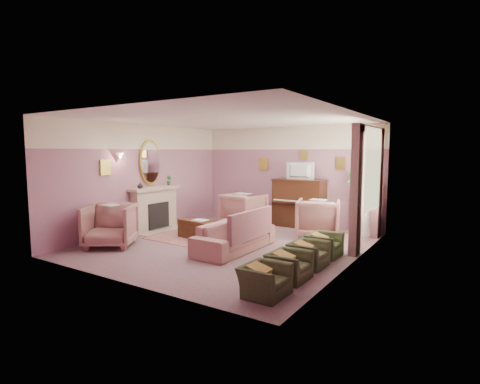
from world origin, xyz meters
The scene contains 48 objects.
floor centered at (0.00, 0.00, 0.00)m, with size 5.50×6.00×0.01m, color #805F66.
ceiling centered at (0.00, 0.00, 2.80)m, with size 5.50×6.00×0.01m, color white.
wall_back centered at (0.00, 3.00, 1.40)m, with size 5.50×0.02×2.80m, color gray.
wall_front centered at (0.00, -3.00, 1.40)m, with size 5.50×0.02×2.80m, color gray.
wall_left centered at (-2.75, 0.00, 1.40)m, with size 0.02×6.00×2.80m, color gray.
wall_right centered at (2.75, 0.00, 1.40)m, with size 0.02×6.00×2.80m, color gray.
picture_rail_band centered at (0.00, 2.99, 2.47)m, with size 5.50×0.01×0.65m, color beige.
stripe_panel centered at (2.73, 1.30, 1.07)m, with size 0.01×3.00×2.15m, color #96A47F.
fireplace_surround centered at (-2.59, 0.20, 0.55)m, with size 0.30×1.40×1.10m, color #C0AC95.
fireplace_inset centered at (-2.49, 0.20, 0.40)m, with size 0.18×0.72×0.68m, color black.
fire_ember centered at (-2.45, 0.20, 0.22)m, with size 0.06×0.54×0.10m, color #FF5B05.
mantel_shelf centered at (-2.56, 0.20, 1.12)m, with size 0.40×1.55×0.07m, color #C0AC95.
hearth centered at (-2.39, 0.20, 0.01)m, with size 0.55×1.50×0.02m, color #C0AC95.
mirror_frame centered at (-2.70, 0.20, 1.80)m, with size 0.04×0.72×1.20m, color #B19E3A.
mirror_glass centered at (-2.67, 0.20, 1.80)m, with size 0.01×0.60×1.06m, color white.
sconce_shade centered at (-2.62, -0.85, 1.98)m, with size 0.20×0.20×0.16m, color #FFB892.
piano centered at (0.50, 2.68, 0.65)m, with size 1.40×0.60×1.30m, color #351B0F.
piano_keyshelf centered at (0.50, 2.33, 0.72)m, with size 1.30×0.12×0.06m, color #351B0F.
piano_keys centered at (0.50, 2.33, 0.76)m, with size 1.20×0.08×0.02m, color white.
piano_top centered at (0.50, 2.68, 1.31)m, with size 1.45×0.65×0.04m, color #351B0F.
television centered at (0.50, 2.63, 1.60)m, with size 0.80×0.12×0.48m, color black.
print_back_left centered at (-0.80, 2.96, 1.72)m, with size 0.30×0.03×0.38m, color #B19E3A.
print_back_right centered at (1.55, 2.96, 1.78)m, with size 0.26×0.03×0.34m, color #B19E3A.
print_back_mid centered at (0.50, 2.96, 2.00)m, with size 0.22×0.03×0.26m, color #B19E3A.
print_left_wall centered at (-2.71, -1.20, 1.72)m, with size 0.03×0.28×0.36m, color #B19E3A.
window_blind centered at (2.70, 1.55, 1.70)m, with size 0.03×1.40×1.80m, color beige.
curtain_left centered at (2.62, 0.63, 1.30)m, with size 0.16×0.34×2.60m, color #8E535E.
curtain_right centered at (2.62, 2.47, 1.30)m, with size 0.16×0.34×2.60m, color #8E535E.
pelmet centered at (2.62, 1.55, 2.56)m, with size 0.16×2.20×0.16m, color #8E535E.
mantel_plant centered at (-2.55, 0.75, 1.29)m, with size 0.16×0.16×0.28m, color #2F7833.
mantel_vase centered at (-2.55, -0.30, 1.23)m, with size 0.16×0.16×0.16m, color beige.
area_rug centered at (-0.82, 0.14, 0.01)m, with size 2.50×1.80×0.01m, color #A86660.
coffee_table centered at (-0.95, 0.05, 0.23)m, with size 1.00×0.50×0.45m, color #3A1F0E.
table_paper centered at (-0.90, 0.05, 0.46)m, with size 0.35×0.28×0.01m, color silver.
sofa centered at (0.39, -0.40, 0.42)m, with size 0.70×2.10×0.85m, color #A7746E.
sofa_throw centered at (0.79, -0.40, 0.60)m, with size 0.11×1.59×0.58m, color #8E535E.
floral_armchair_left centered at (-0.80, 1.84, 0.52)m, with size 1.00×1.00×1.04m, color #A7746E.
floral_armchair_right centered at (1.43, 1.71, 0.52)m, with size 1.00×1.00×1.04m, color #A7746E.
floral_armchair_front centered at (-2.11, -1.60, 0.52)m, with size 1.00×1.00×1.04m, color #A7746E.
olive_chair_a centered at (2.13, -2.25, 0.30)m, with size 0.49×0.70×0.61m, color #3A4225.
olive_chair_b centered at (2.13, -1.43, 0.30)m, with size 0.49×0.70×0.61m, color #3A4225.
olive_chair_c centered at (2.13, -0.61, 0.30)m, with size 0.49×0.70×0.61m, color #3A4225.
olive_chair_d centered at (2.13, 0.21, 0.30)m, with size 0.49×0.70×0.61m, color #3A4225.
side_table centered at (2.24, 2.64, 0.35)m, with size 0.52×0.52×0.70m, color silver.
side_plant_big centered at (2.24, 2.64, 0.87)m, with size 0.30×0.30×0.34m, color #2F7833.
side_plant_small centered at (2.36, 2.54, 0.84)m, with size 0.16×0.16×0.28m, color #2F7833.
palm_pot centered at (2.18, 2.57, 0.17)m, with size 0.34×0.34×0.34m, color #AC613C.
palm_plant centered at (2.18, 2.57, 1.06)m, with size 0.76×0.76×1.44m, color #2F7833.
Camera 1 is at (4.67, -6.88, 2.09)m, focal length 28.00 mm.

